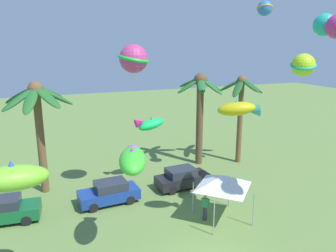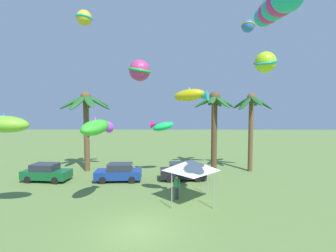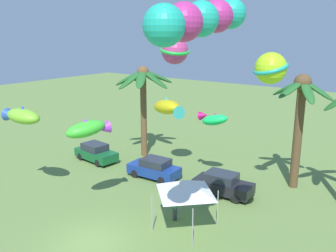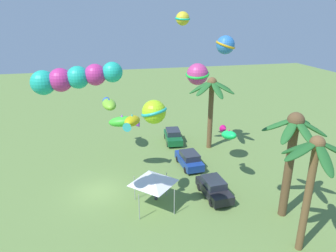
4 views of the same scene
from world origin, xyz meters
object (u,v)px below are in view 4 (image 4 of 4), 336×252
Objects in this scene: parked_car_0 at (214,188)px; kite_ball_0 at (154,112)px; parked_car_1 at (189,159)px; kite_tube_2 at (73,78)px; palm_tree_0 at (293,143)px; kite_fish_5 at (132,121)px; kite_fish_3 at (109,104)px; palm_tree_1 at (313,168)px; kite_fish_8 at (228,134)px; parked_car_2 at (173,136)px; kite_fish_1 at (124,122)px; spectator_0 at (156,190)px; kite_ball_6 at (183,19)px; festival_tent at (153,179)px; kite_ball_7 at (197,74)px; palm_tree_2 at (212,94)px; kite_ball_4 at (225,45)px.

kite_ball_0 reaches higher than parked_car_0.
parked_car_1 is 0.85× the size of kite_tube_2.
palm_tree_0 is 3.42× the size of kite_fish_5.
kite_fish_3 is (-10.61, -7.59, 4.63)m from parked_car_0.
kite_ball_0 reaches higher than palm_tree_1.
palm_tree_1 is 3.25× the size of kite_fish_8.
parked_car_2 is (-6.26, -0.07, 0.00)m from parked_car_1.
parked_car_1 is 7.50m from kite_fish_1.
spectator_0 is at bearing 114.32° from kite_fish_5.
kite_fish_3 is 1.87× the size of kite_ball_6.
kite_fish_5 is (-3.25, -10.56, 1.28)m from palm_tree_0.
kite_ball_0 is 5.14m from kite_fish_5.
parked_car_1 is at bearing 54.30° from kite_fish_3.
kite_fish_8 is at bearing 104.03° from kite_fish_5.
palm_tree_0 is 1.99× the size of parked_car_1.
kite_fish_1 is at bearing -165.51° from festival_tent.
parked_car_2 is 1.53× the size of kite_ball_7.
kite_ball_0 is at bearing 4.50° from kite_fish_1.
parked_car_2 is at bearing -123.42° from palm_tree_2.
kite_ball_4 is (10.36, -1.43, 11.78)m from parked_car_1.
kite_fish_5 reaches higher than parked_car_2.
parked_car_1 is 6.46m from spectator_0.
kite_ball_4 is (4.88, -1.88, 11.78)m from parked_car_0.
festival_tent is (-6.55, -8.13, -3.30)m from palm_tree_1.
kite_ball_6 is (-7.52, 4.11, 12.83)m from spectator_0.
kite_tube_2 reaches higher than palm_tree_0.
kite_ball_6 reaches higher than kite_ball_4.
kite_ball_4 is at bearing 34.83° from festival_tent.
kite_fish_5 is at bearing -171.13° from kite_ball_0.
palm_tree_1 is at bearing 18.96° from kite_ball_7.
parked_car_1 is at bearing 133.35° from kite_fish_5.
palm_tree_2 is 7.54m from kite_ball_7.
kite_fish_1 is at bearing -90.16° from parked_car_1.
kite_fish_3 is at bearing -159.77° from kite_ball_4.
festival_tent reaches higher than parked_car_2.
palm_tree_0 is 3.59m from palm_tree_1.
parked_car_2 is 2.87× the size of kite_ball_4.
parked_car_2 is 9.72m from kite_fish_1.
parked_car_2 is 1.74× the size of kite_fish_5.
kite_fish_1 reaches higher than festival_tent.
festival_tent is 7.47m from kite_fish_8.
parked_car_2 is at bearing 178.92° from kite_ball_6.
kite_ball_6 is at bearing -177.08° from parked_car_1.
kite_ball_4 is (-2.01, -4.98, 6.76)m from palm_tree_1.
kite_fish_5 reaches higher than festival_tent.
palm_tree_2 is 4.96× the size of spectator_0.
palm_tree_2 is at bearing 140.23° from festival_tent.
kite_fish_1 is (-5.84, -1.51, 2.65)m from festival_tent.
kite_tube_2 is (3.43, -4.72, 8.45)m from festival_tent.
parked_car_2 is 20.72m from kite_tube_2.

